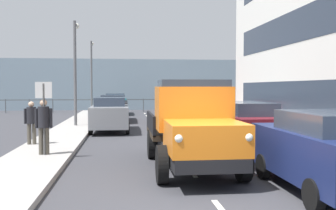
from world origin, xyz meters
name	(u,v)px	position (x,y,z in m)	size (l,w,h in m)	color
ground_plane	(163,136)	(0.00, -9.60, 0.00)	(80.00, 80.00, 0.00)	#38383D
sidewalk_left	(257,133)	(-4.42, -9.60, 0.07)	(2.02, 36.10, 0.15)	#9E9993
sidewalk_right	(64,136)	(4.42, -9.60, 0.07)	(2.02, 36.10, 0.15)	#9E9993
road_centreline_markings	(163,137)	(0.00, -9.47, 0.00)	(0.12, 32.48, 0.01)	silver
sea_horizon	(142,85)	(0.00, -30.65, 2.50)	(80.00, 0.80, 5.00)	gray
seawall_railing	(143,102)	(0.00, -27.05, 0.92)	(28.08, 0.08, 1.20)	#4C5156
truck_vintage_orange	(193,127)	(-0.07, -2.42, 1.18)	(2.17, 5.64, 2.43)	black
car_navy_kerbside_near	(323,150)	(-2.46, -0.06, 0.89)	(1.87, 4.04, 1.72)	navy
car_maroon_kerbside_1	(245,125)	(-2.46, -5.35, 0.90)	(1.79, 4.57, 1.72)	maroon
car_silver_kerbside_2	(206,113)	(-2.46, -11.70, 0.89)	(1.77, 4.26, 1.72)	#B7BABF
car_red_kerbside_3	(189,108)	(-2.46, -16.91, 0.90)	(1.81, 4.44, 1.72)	#B21E1E
car_grey_oppositeside_0	(110,114)	(2.46, -11.87, 0.90)	(1.90, 4.23, 1.72)	slate
car_black_oppositeside_1	(113,108)	(2.46, -17.73, 0.90)	(1.94, 4.65, 1.72)	black
car_teal_oppositeside_2	(115,104)	(2.46, -24.07, 0.90)	(1.88, 4.29, 1.72)	#1E6670
pedestrian_strolling	(44,122)	(4.23, -4.55, 1.16)	(0.53, 0.34, 1.72)	#4C473D
pedestrian_by_lamp	(31,119)	(5.12, -6.79, 1.07)	(0.53, 0.34, 1.57)	#4C473D
lamp_post_promenade	(75,62)	(4.40, -13.94, 3.60)	(0.32, 1.14, 5.70)	#59595B
lamp_post_far	(92,69)	(4.54, -26.34, 3.80)	(0.32, 1.14, 6.09)	#59595B
street_sign	(44,105)	(4.20, -4.48, 1.68)	(0.50, 0.07, 2.25)	#4C4C4C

